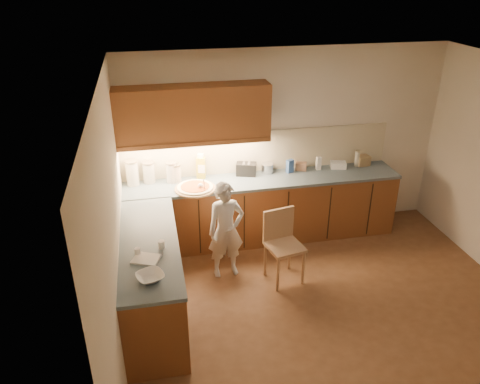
{
  "coord_description": "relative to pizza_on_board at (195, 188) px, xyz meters",
  "views": [
    {
      "loc": [
        -1.85,
        -3.88,
        3.55
      ],
      "look_at": [
        -0.8,
        1.2,
        1.0
      ],
      "focal_mm": 35.0,
      "sensor_mm": 36.0,
      "label": 1
    }
  ],
  "objects": [
    {
      "name": "canister_b",
      "position": [
        -0.57,
        0.35,
        0.12
      ],
      "size": [
        0.17,
        0.17,
        0.29
      ],
      "rotation": [
        0.0,
        0.0,
        -0.11
      ],
      "color": "beige",
      "rests_on": "l_counter"
    },
    {
      "name": "room",
      "position": [
        1.32,
        -1.55,
        0.73
      ],
      "size": [
        4.54,
        4.5,
        2.62
      ],
      "color": "brown",
      "rests_on": "ground"
    },
    {
      "name": "pizza_on_board",
      "position": [
        0.0,
        0.0,
        0.0
      ],
      "size": [
        0.53,
        0.53,
        0.21
      ],
      "rotation": [
        0.0,
        0.0,
        0.12
      ],
      "color": "tan",
      "rests_on": "l_counter"
    },
    {
      "name": "spice_jar_a",
      "position": [
        -0.74,
        -1.38,
        0.02
      ],
      "size": [
        0.07,
        0.07,
        0.08
      ],
      "primitive_type": "cylinder",
      "rotation": [
        0.0,
        0.0,
        0.25
      ],
      "color": "silver",
      "rests_on": "l_counter"
    },
    {
      "name": "tall_jar",
      "position": [
        2.36,
        0.31,
        0.1
      ],
      "size": [
        0.08,
        0.08,
        0.24
      ],
      "rotation": [
        0.0,
        0.0,
        0.27
      ],
      "color": "beige",
      "rests_on": "l_counter"
    },
    {
      "name": "canister_c",
      "position": [
        -0.27,
        0.3,
        0.12
      ],
      "size": [
        0.15,
        0.15,
        0.28
      ],
      "rotation": [
        0.0,
        0.0,
        0.35
      ],
      "color": "beige",
      "rests_on": "l_counter"
    },
    {
      "name": "oil_jug",
      "position": [
        0.12,
        0.35,
        0.14
      ],
      "size": [
        0.14,
        0.11,
        0.35
      ],
      "rotation": [
        0.0,
        0.0,
        -0.3
      ],
      "color": "gold",
      "rests_on": "l_counter"
    },
    {
      "name": "mixing_bowl",
      "position": [
        -0.63,
        -1.82,
        0.01
      ],
      "size": [
        0.32,
        0.32,
        0.06
      ],
      "primitive_type": "imported",
      "rotation": [
        0.0,
        0.0,
        0.34
      ],
      "color": "white",
      "rests_on": "l_counter"
    },
    {
      "name": "white_bottle",
      "position": [
        1.78,
        0.3,
        0.07
      ],
      "size": [
        0.06,
        0.06,
        0.19
      ],
      "primitive_type": "cube",
      "rotation": [
        0.0,
        0.0,
        0.0
      ],
      "color": "silver",
      "rests_on": "l_counter"
    },
    {
      "name": "steel_pot",
      "position": [
        1.04,
        0.34,
        0.04
      ],
      "size": [
        0.18,
        0.18,
        0.13
      ],
      "color": "silver",
      "rests_on": "l_counter"
    },
    {
      "name": "upper_cabinets",
      "position": [
        0.04,
        0.28,
        0.9
      ],
      "size": [
        1.95,
        0.36,
        0.73
      ],
      "color": "brown",
      "rests_on": "ground"
    },
    {
      "name": "wooden_chair",
      "position": [
        0.94,
        -0.8,
        -0.42
      ],
      "size": [
        0.48,
        0.48,
        0.9
      ],
      "rotation": [
        0.0,
        0.0,
        0.2
      ],
      "color": "tan",
      "rests_on": "ground"
    },
    {
      "name": "spice_jar_b",
      "position": [
        -0.5,
        -1.31,
        0.02
      ],
      "size": [
        0.07,
        0.07,
        0.09
      ],
      "primitive_type": "cylinder",
      "rotation": [
        0.0,
        0.0,
        -0.02
      ],
      "color": "white",
      "rests_on": "l_counter"
    },
    {
      "name": "card_box_a",
      "position": [
        1.54,
        0.34,
        0.03
      ],
      "size": [
        0.18,
        0.16,
        0.11
      ],
      "primitive_type": "cube",
      "rotation": [
        0.0,
        0.0,
        -0.37
      ],
      "color": "#AA7B5B",
      "rests_on": "l_counter"
    },
    {
      "name": "flat_pack",
      "position": [
        2.08,
        0.3,
        0.02
      ],
      "size": [
        0.24,
        0.2,
        0.09
      ],
      "primitive_type": "cube",
      "rotation": [
        0.0,
        0.0,
        -0.26
      ],
      "color": "white",
      "rests_on": "l_counter"
    },
    {
      "name": "canister_d",
      "position": [
        -0.22,
        0.31,
        0.1
      ],
      "size": [
        0.15,
        0.15,
        0.25
      ],
      "rotation": [
        0.0,
        0.0,
        0.25
      ],
      "color": "beige",
      "rests_on": "l_counter"
    },
    {
      "name": "toaster",
      "position": [
        0.74,
        0.32,
        0.06
      ],
      "size": [
        0.3,
        0.23,
        0.18
      ],
      "rotation": [
        0.0,
        0.0,
        -0.3
      ],
      "color": "black",
      "rests_on": "l_counter"
    },
    {
      "name": "dough_cloth",
      "position": [
        -0.66,
        -1.48,
        -0.01
      ],
      "size": [
        0.32,
        0.29,
        0.02
      ],
      "primitive_type": "cube",
      "rotation": [
        0.0,
        0.0,
        -0.4
      ],
      "color": "silver",
      "rests_on": "l_counter"
    },
    {
      "name": "blue_box",
      "position": [
        1.36,
        0.29,
        0.07
      ],
      "size": [
        0.11,
        0.09,
        0.19
      ],
      "primitive_type": "cube",
      "rotation": [
        0.0,
        0.0,
        0.37
      ],
      "color": "#35589F",
      "rests_on": "l_counter"
    },
    {
      "name": "backsplash",
      "position": [
        0.94,
        0.44,
        0.27
      ],
      "size": [
        3.75,
        0.02,
        0.58
      ],
      "primitive_type": "cube",
      "color": "beige",
      "rests_on": "l_counter"
    },
    {
      "name": "card_box_b",
      "position": [
        2.47,
        0.32,
        0.05
      ],
      "size": [
        0.19,
        0.16,
        0.14
      ],
      "primitive_type": "cube",
      "rotation": [
        0.0,
        0.0,
        0.11
      ],
      "color": "tan",
      "rests_on": "l_counter"
    },
    {
      "name": "l_counter",
      "position": [
        0.39,
        -0.3,
        -0.48
      ],
      "size": [
        3.77,
        2.62,
        0.92
      ],
      "color": "brown",
      "rests_on": "ground"
    },
    {
      "name": "child",
      "position": [
        0.29,
        -0.6,
        -0.32
      ],
      "size": [
        0.49,
        0.35,
        1.25
      ],
      "primitive_type": "imported",
      "rotation": [
        0.0,
        0.0,
        0.12
      ],
      "color": "silver",
      "rests_on": "ground"
    },
    {
      "name": "canister_a",
      "position": [
        -0.78,
        0.32,
        0.15
      ],
      "size": [
        0.17,
        0.17,
        0.34
      ],
      "rotation": [
        0.0,
        0.0,
        0.02
      ],
      "color": "beige",
      "rests_on": "l_counter"
    }
  ]
}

